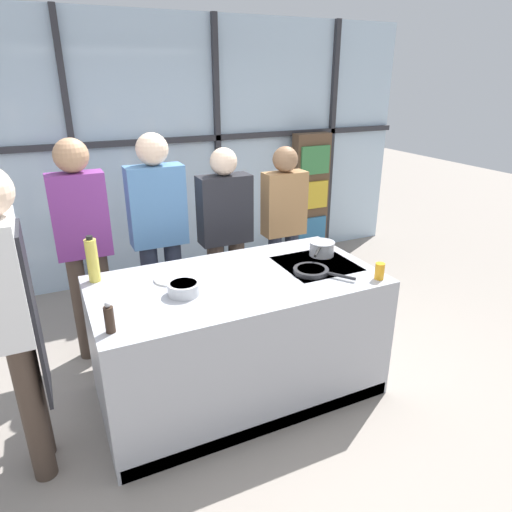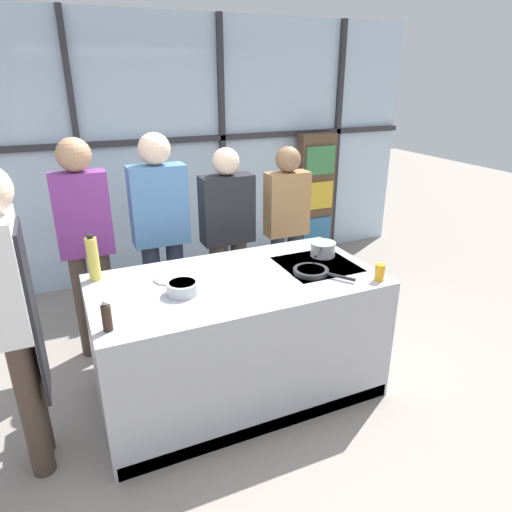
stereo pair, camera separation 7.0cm
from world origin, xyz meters
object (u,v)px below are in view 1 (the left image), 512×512
(chef, at_px, (13,309))
(juice_glass_near, at_px, (380,271))
(spectator_center_left, at_px, (159,229))
(spectator_far_right, at_px, (284,222))
(mixing_bowl, at_px, (184,288))
(spectator_far_left, at_px, (83,237))
(pepper_grinder, at_px, (109,319))
(frying_pan, at_px, (312,271))
(white_plate, at_px, (171,279))
(spectator_center_right, at_px, (225,231))
(oil_bottle, at_px, (92,260))
(saucepan, at_px, (322,248))

(chef, distance_m, juice_glass_near, 2.23)
(chef, height_order, spectator_center_left, chef)
(spectator_far_right, relative_size, mixing_bowl, 7.87)
(spectator_far_left, relative_size, juice_glass_near, 15.73)
(mixing_bowl, relative_size, juice_glass_near, 1.81)
(spectator_far_right, height_order, pepper_grinder, spectator_far_right)
(frying_pan, bearing_deg, pepper_grinder, -171.64)
(mixing_bowl, bearing_deg, white_plate, 93.23)
(spectator_center_right, xyz_separation_m, frying_pan, (0.22, -1.08, 0.00))
(spectator_far_left, bearing_deg, spectator_center_right, -180.00)
(spectator_far_right, xyz_separation_m, oil_bottle, (-1.75, -0.56, 0.13))
(pepper_grinder, bearing_deg, spectator_far_right, 36.07)
(spectator_far_right, height_order, frying_pan, spectator_far_right)
(spectator_center_left, height_order, mixing_bowl, spectator_center_left)
(spectator_center_left, relative_size, pepper_grinder, 9.83)
(spectator_center_left, relative_size, oil_bottle, 5.60)
(saucepan, distance_m, mixing_bowl, 1.17)
(spectator_far_left, relative_size, spectator_far_right, 1.10)
(juice_glass_near, bearing_deg, spectator_center_left, 130.72)
(spectator_center_right, bearing_deg, spectator_far_right, 180.00)
(spectator_far_left, height_order, spectator_center_left, spectator_center_left)
(chef, relative_size, spectator_far_left, 1.02)
(mixing_bowl, height_order, pepper_grinder, pepper_grinder)
(white_plate, relative_size, oil_bottle, 0.72)
(spectator_far_left, distance_m, mixing_bowl, 1.13)
(spectator_center_left, bearing_deg, oil_bottle, 44.03)
(spectator_center_right, bearing_deg, chef, 33.78)
(spectator_far_right, relative_size, frying_pan, 4.09)
(white_plate, relative_size, mixing_bowl, 1.12)
(pepper_grinder, bearing_deg, juice_glass_near, -2.36)
(spectator_far_left, relative_size, white_plate, 7.76)
(frying_pan, height_order, mixing_bowl, mixing_bowl)
(saucepan, bearing_deg, oil_bottle, 170.95)
(spectator_far_right, bearing_deg, pepper_grinder, 36.07)
(saucepan, height_order, juice_glass_near, juice_glass_near)
(spectator_center_left, distance_m, oil_bottle, 0.81)
(spectator_far_left, xyz_separation_m, spectator_far_right, (1.75, -0.00, -0.11))
(spectator_far_left, height_order, mixing_bowl, spectator_far_left)
(chef, xyz_separation_m, spectator_center_right, (1.63, 1.09, -0.13))
(mixing_bowl, relative_size, oil_bottle, 0.64)
(frying_pan, height_order, saucepan, saucepan)
(spectator_far_left, bearing_deg, juice_glass_near, 142.26)
(mixing_bowl, distance_m, pepper_grinder, 0.56)
(spectator_far_right, distance_m, mixing_bowl, 1.63)
(spectator_center_left, distance_m, frying_pan, 1.35)
(chef, bearing_deg, mixing_bowl, 94.64)
(oil_bottle, bearing_deg, white_plate, -23.42)
(spectator_far_right, bearing_deg, chef, 26.21)
(spectator_far_left, bearing_deg, pepper_grinder, 89.67)
(spectator_far_right, relative_size, saucepan, 5.53)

